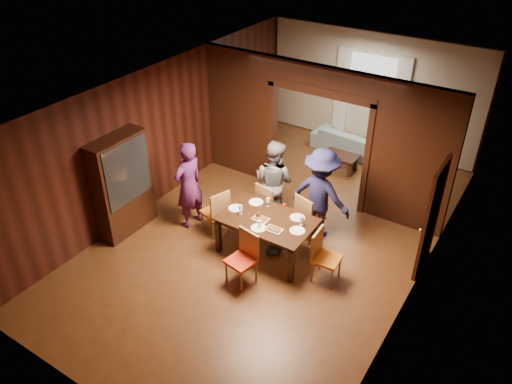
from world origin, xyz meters
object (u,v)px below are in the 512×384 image
Objects in this scene: person_grey at (274,182)px; chair_near at (241,259)px; person_navy at (321,194)px; coffee_table at (340,162)px; chair_left at (215,211)px; chair_far_r at (310,216)px; dining_table at (267,236)px; hutch at (122,185)px; chair_far_l at (271,204)px; chair_right at (327,257)px; sofa at (352,142)px; person_purple at (189,185)px.

chair_near is (0.50, -1.88, -0.40)m from person_grey.
coffee_table is at bearing -72.18° from person_navy.
chair_left is 1.00× the size of chair_far_r.
dining_table is 0.85× the size of hutch.
chair_far_l is 1.00× the size of chair_near.
person_navy is at bearing 29.63° from chair_right.
chair_far_r is (0.89, -0.13, -0.40)m from person_grey.
chair_right is at bearing 152.39° from person_grey.
hutch is at bearing 32.28° from person_navy.
chair_right is 1.86m from chair_far_l.
sofa is 0.97m from coffee_table.
dining_table is 3.56m from coffee_table.
chair_near is (1.80, -0.87, -0.42)m from person_purple.
person_purple is at bearing -113.93° from coffee_table.
chair_near is (-0.49, -1.92, -0.44)m from person_navy.
person_navy is 1.90× the size of chair_right.
chair_far_l is 2.86m from hutch.
sofa is 5.91m from hutch.
chair_far_l is at bearing 129.83° from person_purple.
chair_far_r is at bearing 120.16° from person_purple.
dining_table is 2.12× the size of coffee_table.
sofa is at bearing -88.68° from person_grey.
hutch is at bearing -42.14° from chair_left.
chair_right is (2.99, -0.03, -0.42)m from person_purple.
chair_far_r is (0.44, 0.85, 0.10)m from dining_table.
hutch is (-0.94, -0.80, 0.10)m from person_purple.
person_purple is 4.82m from sofa.
hutch reaches higher than chair_right.
dining_table is at bearing 64.21° from person_navy.
person_navy is 0.91× the size of sofa.
sofa is 1.19× the size of dining_table.
dining_table is at bearing -87.51° from coffee_table.
hutch is at bearing 71.46° from sofa.
dining_table is 1.74× the size of chair_left.
chair_near reaches higher than dining_table.
chair_far_l is 0.48× the size of hutch.
person_grey reaches higher than chair_left.
person_purple is at bearing 77.77° from sofa.
chair_left is (-1.18, 0.01, 0.10)m from dining_table.
coffee_table is (-0.70, 2.53, -0.72)m from person_navy.
person_purple is 2.26× the size of coffee_table.
person_grey is at bearing 92.91° from sofa.
coffee_table is (1.59, 3.59, -0.70)m from person_purple.
hutch is (-1.51, -0.85, 0.52)m from chair_left.
chair_left is (-0.91, -4.50, 0.19)m from sofa.
hutch is at bearing 97.97° from chair_right.
sofa is at bearing 96.66° from coffee_table.
coffee_table is 0.82× the size of chair_right.
person_purple is 1.24m from hutch.
dining_table is 0.96m from chair_far_r.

